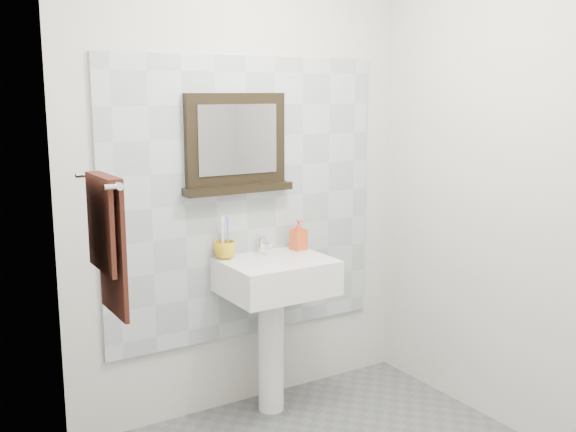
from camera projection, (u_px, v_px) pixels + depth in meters
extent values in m
cube|color=beige|center=(245.00, 180.00, 3.59)|extent=(2.00, 0.01, 2.50)
cube|color=beige|center=(131.00, 240.00, 2.16)|extent=(0.01, 2.20, 2.50)
cube|color=beige|center=(540.00, 192.00, 3.19)|extent=(0.01, 2.20, 2.50)
cube|color=#AAB3B8|center=(246.00, 199.00, 3.60)|extent=(1.60, 0.02, 1.50)
cylinder|color=white|center=(271.00, 350.00, 3.64)|extent=(0.14, 0.14, 0.68)
cube|color=white|center=(276.00, 276.00, 3.51)|extent=(0.55, 0.44, 0.18)
cylinder|color=silver|center=(278.00, 263.00, 3.48)|extent=(0.32, 0.32, 0.02)
cylinder|color=#4C4C4F|center=(278.00, 261.00, 3.48)|extent=(0.04, 0.04, 0.00)
cylinder|color=silver|center=(262.00, 245.00, 3.61)|extent=(0.04, 0.04, 0.09)
cylinder|color=silver|center=(266.00, 243.00, 3.57)|extent=(0.02, 0.10, 0.02)
cube|color=silver|center=(261.00, 236.00, 3.61)|extent=(0.02, 0.07, 0.01)
imported|color=gold|center=(225.00, 250.00, 3.50)|extent=(0.14, 0.14, 0.09)
cylinder|color=white|center=(222.00, 240.00, 3.47)|extent=(0.01, 0.01, 0.19)
cube|color=white|center=(222.00, 220.00, 3.45)|extent=(0.01, 0.01, 0.03)
cylinder|color=#697DF0|center=(228.00, 239.00, 3.49)|extent=(0.01, 0.01, 0.19)
cube|color=#697DF0|center=(228.00, 219.00, 3.47)|extent=(0.01, 0.01, 0.03)
cylinder|color=white|center=(223.00, 238.00, 3.50)|extent=(0.01, 0.01, 0.19)
cube|color=white|center=(223.00, 219.00, 3.48)|extent=(0.01, 0.01, 0.03)
imported|color=red|center=(298.00, 235.00, 3.69)|extent=(0.08, 0.08, 0.17)
cube|color=black|center=(235.00, 139.00, 3.49)|extent=(0.56, 0.06, 0.47)
cube|color=#99999E|center=(238.00, 140.00, 3.46)|extent=(0.45, 0.01, 0.36)
cube|color=black|center=(238.00, 189.00, 3.51)|extent=(0.60, 0.11, 0.04)
cylinder|color=silver|center=(104.00, 180.00, 2.55)|extent=(0.03, 0.40, 0.03)
cylinder|color=silver|center=(111.00, 187.00, 2.37)|extent=(0.05, 0.02, 0.02)
cylinder|color=silver|center=(82.00, 176.00, 2.69)|extent=(0.05, 0.02, 0.02)
cube|color=black|center=(112.00, 249.00, 2.61)|extent=(0.02, 0.30, 0.52)
cube|color=black|center=(101.00, 227.00, 2.57)|extent=(0.02, 0.30, 0.34)
cube|color=black|center=(103.00, 179.00, 2.54)|extent=(0.06, 0.30, 0.03)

